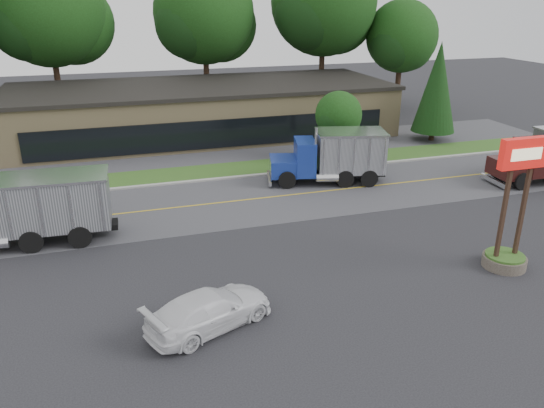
{
  "coord_description": "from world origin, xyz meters",
  "views": [
    {
      "loc": [
        -5.76,
        -19.66,
        11.39
      ],
      "look_at": [
        1.44,
        3.57,
        1.8
      ],
      "focal_mm": 35.0,
      "sensor_mm": 36.0,
      "label": 1
    }
  ],
  "objects_px": {
    "dump_truck_red": "(13,210)",
    "rally_car": "(210,310)",
    "bilo_sign": "(511,225)",
    "dump_truck_blue": "(334,155)"
  },
  "relations": [
    {
      "from": "dump_truck_red",
      "to": "rally_car",
      "type": "xyz_separation_m",
      "value": [
        7.63,
        -9.65,
        -1.11
      ]
    },
    {
      "from": "dump_truck_blue",
      "to": "dump_truck_red",
      "type": "bearing_deg",
      "value": 26.42
    },
    {
      "from": "dump_truck_red",
      "to": "rally_car",
      "type": "bearing_deg",
      "value": 131.11
    },
    {
      "from": "dump_truck_red",
      "to": "dump_truck_blue",
      "type": "xyz_separation_m",
      "value": [
        18.47,
        4.1,
        -0.01
      ]
    },
    {
      "from": "bilo_sign",
      "to": "dump_truck_blue",
      "type": "distance_m",
      "value": 13.36
    },
    {
      "from": "dump_truck_red",
      "to": "rally_car",
      "type": "height_order",
      "value": "dump_truck_red"
    },
    {
      "from": "bilo_sign",
      "to": "dump_truck_red",
      "type": "height_order",
      "value": "bilo_sign"
    },
    {
      "from": "dump_truck_red",
      "to": "dump_truck_blue",
      "type": "relative_size",
      "value": 1.38
    },
    {
      "from": "bilo_sign",
      "to": "dump_truck_red",
      "type": "xyz_separation_m",
      "value": [
        -21.16,
        8.99,
        -0.21
      ]
    },
    {
      "from": "bilo_sign",
      "to": "rally_car",
      "type": "distance_m",
      "value": 13.61
    }
  ]
}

